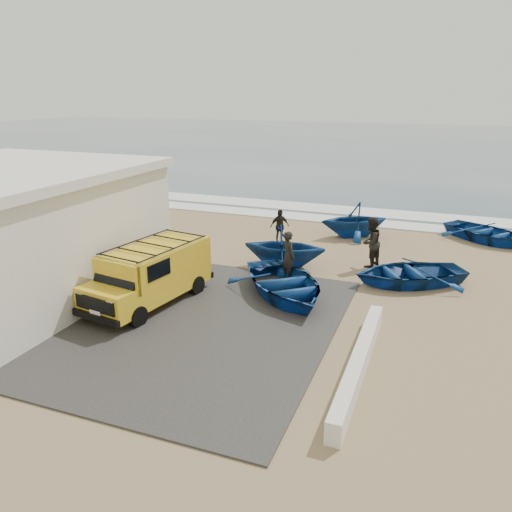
% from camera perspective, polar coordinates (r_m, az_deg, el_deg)
% --- Properties ---
extents(ground, '(160.00, 160.00, 0.00)m').
position_cam_1_polar(ground, '(16.96, -3.48, -4.95)').
color(ground, '#977E57').
extents(slab, '(12.00, 10.00, 0.05)m').
position_cam_1_polar(slab, '(16.27, -12.89, -6.37)').
color(slab, '#3C3A37').
rests_on(slab, ground).
extents(ocean, '(180.00, 88.00, 0.01)m').
position_cam_1_polar(ocean, '(70.78, 15.92, 12.27)').
color(ocean, '#385166').
rests_on(ocean, ground).
extents(surf_line, '(180.00, 1.60, 0.06)m').
position_cam_1_polar(surf_line, '(27.77, 6.76, 4.34)').
color(surf_line, white).
rests_on(surf_line, ground).
extents(surf_wash, '(180.00, 2.20, 0.04)m').
position_cam_1_polar(surf_wash, '(30.14, 7.96, 5.38)').
color(surf_wash, white).
rests_on(surf_wash, ground).
extents(parapet, '(0.35, 6.00, 0.55)m').
position_cam_1_polar(parapet, '(12.97, 11.70, -11.79)').
color(parapet, silver).
rests_on(parapet, ground).
extents(van, '(2.53, 4.86, 1.98)m').
position_cam_1_polar(van, '(16.65, -11.89, -1.84)').
color(van, yellow).
rests_on(van, ground).
extents(boat_near_left, '(5.36, 5.53, 0.93)m').
position_cam_1_polar(boat_near_left, '(17.01, 3.24, -3.18)').
color(boat_near_left, navy).
rests_on(boat_near_left, ground).
extents(boat_near_right, '(4.98, 4.55, 0.84)m').
position_cam_1_polar(boat_near_right, '(18.94, 17.06, -1.85)').
color(boat_near_right, navy).
rests_on(boat_near_right, ground).
extents(boat_mid_left, '(3.51, 3.12, 1.70)m').
position_cam_1_polar(boat_mid_left, '(19.76, 3.27, 1.10)').
color(boat_mid_left, navy).
rests_on(boat_mid_left, ground).
extents(boat_far_left, '(4.18, 4.04, 1.69)m').
position_cam_1_polar(boat_far_left, '(24.37, 11.15, 4.11)').
color(boat_far_left, navy).
rests_on(boat_far_left, ground).
extents(boat_far_right, '(5.00, 4.78, 0.84)m').
position_cam_1_polar(boat_far_right, '(25.65, 24.83, 2.46)').
color(boat_far_right, navy).
rests_on(boat_far_right, ground).
extents(fisherman_front, '(0.80, 0.80, 1.87)m').
position_cam_1_polar(fisherman_front, '(18.36, 3.74, 0.01)').
color(fisherman_front, black).
rests_on(fisherman_front, ground).
extents(fisherman_middle, '(1.08, 1.19, 2.00)m').
position_cam_1_polar(fisherman_middle, '(20.27, 12.96, 1.55)').
color(fisherman_middle, black).
rests_on(fisherman_middle, ground).
extents(fisherman_back, '(0.95, 0.91, 1.58)m').
position_cam_1_polar(fisherman_back, '(22.95, 2.71, 3.41)').
color(fisherman_back, black).
rests_on(fisherman_back, ground).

